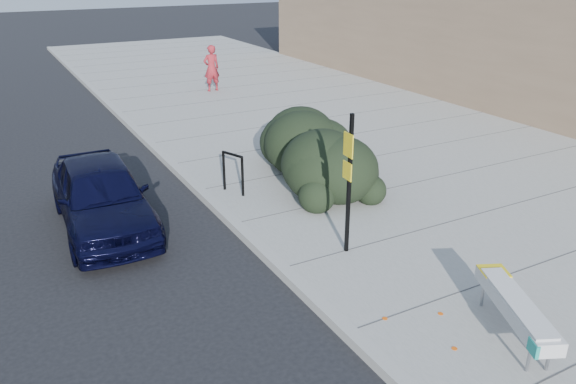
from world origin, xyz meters
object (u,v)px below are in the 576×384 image
sedan_navy (102,195)px  pedestrian (211,68)px  bike_rack (233,169)px  sign_post (349,176)px  bench (516,307)px

sedan_navy → pedestrian: bearing=60.1°
sedan_navy → bike_rack: bearing=4.2°
sign_post → pedestrian: 14.00m
bike_rack → sign_post: (0.66, -3.50, 0.88)m
bench → sedan_navy: size_ratio=0.46×
bike_rack → bench: bearing=-100.5°
sign_post → bench: bearing=-74.1°
pedestrian → sedan_navy: bearing=55.8°
bench → pedestrian: (2.22, 16.85, 0.43)m
pedestrian → sign_post: bearing=75.8°
sign_post → pedestrian: (2.87, 13.70, -0.54)m
sign_post → bike_rack: bearing=105.0°
sign_post → sedan_navy: 4.97m
bench → pedestrian: pedestrian is taller
bench → bike_rack: (-1.31, 6.65, 0.10)m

